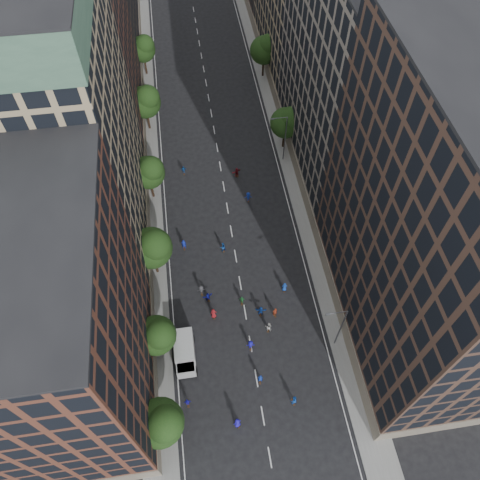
{
  "coord_description": "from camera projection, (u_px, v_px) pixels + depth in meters",
  "views": [
    {
      "loc": [
        -4.77,
        -9.56,
        56.27
      ],
      "look_at": [
        0.84,
        28.31,
        2.0
      ],
      "focal_mm": 35.0,
      "sensor_mm": 36.0,
      "label": 1
    }
  ],
  "objects": [
    {
      "name": "skater_14",
      "position": [
        223.0,
        247.0,
        67.12
      ],
      "size": [
        0.98,
        0.87,
        1.68
      ],
      "primitive_type": "imported",
      "rotation": [
        0.0,
        0.0,
        3.47
      ],
      "color": "#1446A3",
      "rests_on": "ground"
    },
    {
      "name": "skater_13",
      "position": [
        184.0,
        244.0,
        67.25
      ],
      "size": [
        0.73,
        0.5,
        1.92
      ],
      "primitive_type": "imported",
      "rotation": [
        0.0,
        0.0,
        3.08
      ],
      "color": "#1426A4",
      "rests_on": "ground"
    },
    {
      "name": "tree_left_5",
      "position": [
        143.0,
        48.0,
        87.24
      ],
      "size": [
        4.8,
        4.8,
        8.33
      ],
      "color": "black",
      "rests_on": "ground"
    },
    {
      "name": "sidewalk_right",
      "position": [
        288.0,
        148.0,
        79.87
      ],
      "size": [
        4.0,
        105.0,
        0.15
      ],
      "primitive_type": "cube",
      "color": "slate",
      "rests_on": "ground"
    },
    {
      "name": "skater_17",
      "position": [
        237.0,
        172.0,
        75.57
      ],
      "size": [
        1.62,
        1.09,
        1.68
      ],
      "primitive_type": "imported",
      "rotation": [
        0.0,
        0.0,
        3.57
      ],
      "color": "maroon",
      "rests_on": "ground"
    },
    {
      "name": "tree_left_1",
      "position": [
        157.0,
        335.0,
        54.27
      ],
      "size": [
        4.8,
        4.8,
        8.21
      ],
      "color": "black",
      "rests_on": "ground"
    },
    {
      "name": "skater_9",
      "position": [
        201.0,
        290.0,
        63.06
      ],
      "size": [
        1.13,
        0.68,
        1.71
      ],
      "primitive_type": "imported",
      "rotation": [
        0.0,
        0.0,
        3.18
      ],
      "color": "#37363B",
      "rests_on": "ground"
    },
    {
      "name": "tree_left_3",
      "position": [
        149.0,
        172.0,
        68.88
      ],
      "size": [
        5.0,
        5.0,
        8.58
      ],
      "color": "black",
      "rests_on": "ground"
    },
    {
      "name": "skater_0",
      "position": [
        237.0,
        423.0,
        53.03
      ],
      "size": [
        1.1,
        0.92,
        1.93
      ],
      "primitive_type": "imported",
      "rotation": [
        0.0,
        0.0,
        3.52
      ],
      "color": "#2016B7",
      "rests_on": "ground"
    },
    {
      "name": "skater_6",
      "position": [
        214.0,
        313.0,
        60.98
      ],
      "size": [
        0.95,
        0.68,
        1.82
      ],
      "primitive_type": "imported",
      "rotation": [
        0.0,
        0.0,
        3.26
      ],
      "color": "maroon",
      "rests_on": "ground"
    },
    {
      "name": "skater_10",
      "position": [
        242.0,
        300.0,
        62.28
      ],
      "size": [
        0.95,
        0.56,
        1.52
      ],
      "primitive_type": "imported",
      "rotation": [
        0.0,
        0.0,
        2.92
      ],
      "color": "#216E32",
      "rests_on": "ground"
    },
    {
      "name": "bldg_right_a",
      "position": [
        437.0,
        234.0,
        47.29
      ],
      "size": [
        14.0,
        30.0,
        36.0
      ],
      "primitive_type": "cube",
      "color": "#422D23",
      "rests_on": "ground"
    },
    {
      "name": "tree_right_a",
      "position": [
        287.0,
        122.0,
        75.48
      ],
      "size": [
        5.0,
        5.0,
        8.39
      ],
      "color": "black",
      "rests_on": "ground"
    },
    {
      "name": "skater_11",
      "position": [
        208.0,
        297.0,
        62.57
      ],
      "size": [
        1.46,
        0.89,
        1.5
      ],
      "primitive_type": "imported",
      "rotation": [
        0.0,
        0.0,
        3.49
      ],
      "color": "#11158D",
      "rests_on": "ground"
    },
    {
      "name": "bldg_left_b",
      "position": [
        69.0,
        143.0,
        56.3
      ],
      "size": [
        14.0,
        26.0,
        34.0
      ],
      "primitive_type": "cube",
      "color": "#978463",
      "rests_on": "ground"
    },
    {
      "name": "bldg_right_b",
      "position": [
        352.0,
        73.0,
        65.05
      ],
      "size": [
        14.0,
        28.0,
        33.0
      ],
      "primitive_type": "cube",
      "color": "#6F665C",
      "rests_on": "ground"
    },
    {
      "name": "tree_right_b",
      "position": [
        265.0,
        49.0,
        86.62
      ],
      "size": [
        5.2,
        5.2,
        8.83
      ],
      "color": "black",
      "rests_on": "ground"
    },
    {
      "name": "skater_2",
      "position": [
        293.0,
        400.0,
        54.56
      ],
      "size": [
        1.0,
        0.85,
        1.78
      ],
      "primitive_type": "imported",
      "rotation": [
        0.0,
        0.0,
        3.37
      ],
      "color": "#164BB3",
      "rests_on": "ground"
    },
    {
      "name": "tree_left_2",
      "position": [
        152.0,
        247.0,
        60.44
      ],
      "size": [
        5.6,
        5.6,
        9.45
      ],
      "color": "black",
      "rests_on": "ground"
    },
    {
      "name": "sidewalk_left",
      "position": [
        147.0,
        163.0,
        77.85
      ],
      "size": [
        4.0,
        105.0,
        0.15
      ],
      "primitive_type": "cube",
      "color": "slate",
      "rests_on": "ground"
    },
    {
      "name": "skater_12",
      "position": [
        284.0,
        287.0,
        63.38
      ],
      "size": [
        0.84,
        0.6,
        1.61
      ],
      "primitive_type": "imported",
      "rotation": [
        0.0,
        0.0,
        3.02
      ],
      "color": "#1642B4",
      "rests_on": "ground"
    },
    {
      "name": "skater_5",
      "position": [
        261.0,
        311.0,
        61.29
      ],
      "size": [
        1.6,
        0.81,
        1.65
      ],
      "primitive_type": "imported",
      "rotation": [
        0.0,
        0.0,
        2.92
      ],
      "color": "navy",
      "rests_on": "ground"
    },
    {
      "name": "skater_7",
      "position": [
        275.0,
        312.0,
        61.19
      ],
      "size": [
        0.68,
        0.51,
        1.67
      ],
      "primitive_type": "imported",
      "rotation": [
        0.0,
        0.0,
        3.34
      ],
      "color": "maroon",
      "rests_on": "ground"
    },
    {
      "name": "ground",
      "position": [
        224.0,
        189.0,
        74.65
      ],
      "size": [
        240.0,
        240.0,
        0.0
      ],
      "primitive_type": "plane",
      "color": "black",
      "rests_on": "ground"
    },
    {
      "name": "skater_15",
      "position": [
        248.0,
        197.0,
        72.55
      ],
      "size": [
        1.12,
        0.67,
        1.7
      ],
      "primitive_type": "imported",
      "rotation": [
        0.0,
        0.0,
        3.11
      ],
      "color": "#122997",
      "rests_on": "ground"
    },
    {
      "name": "skater_3",
      "position": [
        251.0,
        345.0,
        58.57
      ],
      "size": [
        1.11,
        0.7,
        1.64
      ],
      "primitive_type": "imported",
      "rotation": [
        0.0,
        0.0,
        3.06
      ],
      "color": "#1814A9",
      "rests_on": "ground"
    },
    {
      "name": "tree_left_0",
      "position": [
        161.0,
        423.0,
        48.24
      ],
      "size": [
        5.2,
        5.2,
        8.83
      ],
      "color": "black",
      "rests_on": "ground"
    },
    {
      "name": "tree_left_4",
      "position": [
        146.0,
        101.0,
        77.77
      ],
      "size": [
        5.4,
        5.4,
        9.08
      ],
      "color": "black",
      "rests_on": "ground"
    },
    {
      "name": "bldg_left_c",
      "position": [
        84.0,
        55.0,
        71.86
      ],
      "size": [
        14.0,
        20.0,
        28.0
      ],
      "primitive_type": "cube",
      "color": "#542D20",
      "rests_on": "ground"
    },
    {
      "name": "streetlamp_near",
      "position": [
        340.0,
        326.0,
        55.33
      ],
      "size": [
        2.64,
        0.22,
        9.06
      ],
      "color": "#595B60",
      "rests_on": "ground"
    },
    {
      "name": "cargo_van",
      "position": [
        185.0,
        352.0,
        57.28
      ],
      "size": [
        2.58,
        5.49,
        2.91
      ],
      "rotation": [
        0.0,
        0.0,
        -0.0
      ],
      "color": "#BABBBC",
      "rests_on": "ground"
    },
    {
      "name": "skater_8",
      "position": [
        269.0,
        327.0,
        59.95
      ],
      "size": [
        1.01,
        0.9,
        1.72
      ],
      "primitive_type": "imported",
      "rotation": [
        0.0,
        0.0,
        2.79
      ],
      "color": "#B5B5B0",
      "rests_on": "ground"
    },
    {
      "name": "bldg_left_a",
      "position": [
        60.0,
        334.0,
        44.25
      ],
      "size": [
        14.0,
        22.0,
        30.0
      ],
      "primitive_type": "cube",
      "color": "#542D20",
      "rests_on": "ground"
    },
    {
      "name": "skater_4",
      "position": [
        188.0,
        402.0,
        54.56
      ],
      "size": [
        0.9,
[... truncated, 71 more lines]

